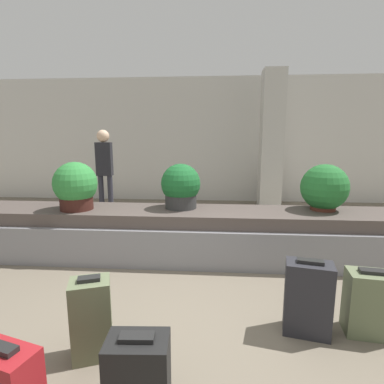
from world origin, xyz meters
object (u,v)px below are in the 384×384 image
pillar (271,141)px  suitcase_2 (138,372)px  suitcase_1 (308,298)px  traveler_0 (104,164)px  potted_plant_0 (324,188)px  suitcase_3 (369,303)px  potted_plant_1 (76,186)px  potted_plant_2 (181,187)px  suitcase_4 (92,318)px

pillar → suitcase_2: (-1.78, -5.67, -1.37)m
suitcase_1 → traveler_0: traveler_0 is taller
potted_plant_0 → suitcase_2: bearing=-127.4°
suitcase_3 → pillar: bearing=97.7°
suitcase_2 → potted_plant_1: potted_plant_1 is taller
potted_plant_1 → potted_plant_2: 1.44m
suitcase_1 → potted_plant_2: potted_plant_2 is taller
suitcase_1 → suitcase_2: bearing=-135.1°
suitcase_3 → traveler_0: 5.26m
suitcase_2 → traveler_0: 4.99m
pillar → potted_plant_2: size_ratio=5.11×
suitcase_2 → potted_plant_1: (-1.44, 2.32, 0.77)m
pillar → suitcase_4: size_ratio=4.94×
suitcase_2 → potted_plant_0: bearing=49.1°
pillar → potted_plant_0: 3.19m
suitcase_2 → potted_plant_2: (-0.02, 2.52, 0.75)m
pillar → suitcase_1: bearing=-96.1°
suitcase_1 → suitcase_2: 1.50m
potted_plant_1 → suitcase_3: bearing=-24.7°
suitcase_1 → pillar: bearing=95.9°
potted_plant_0 → potted_plant_1: (-3.39, -0.23, 0.02)m
suitcase_1 → suitcase_3: 0.52m
potted_plant_2 → traveler_0: size_ratio=0.34×
pillar → traveler_0: pillar is taller
suitcase_3 → potted_plant_2: bearing=144.5°
traveler_0 → potted_plant_0: bearing=149.0°
suitcase_4 → suitcase_2: bearing=-61.0°
suitcase_1 → suitcase_2: suitcase_1 is taller
suitcase_2 → potted_plant_2: 2.63m
potted_plant_0 → traveler_0: (-3.81, 2.00, 0.13)m
pillar → suitcase_3: (-0.00, -4.83, -1.32)m
pillar → suitcase_1: (-0.52, -4.86, -1.28)m
suitcase_2 → potted_plant_0: 3.29m
suitcase_2 → potted_plant_1: 2.84m
suitcase_1 → potted_plant_0: potted_plant_0 is taller
potted_plant_1 → potted_plant_2: potted_plant_1 is taller
potted_plant_1 → suitcase_1: bearing=-29.2°
suitcase_3 → suitcase_2: bearing=-146.9°
suitcase_2 → suitcase_4: bearing=135.2°
suitcase_3 → potted_plant_0: (0.17, 1.71, 0.71)m
suitcase_3 → traveler_0: bearing=142.2°
suitcase_2 → traveler_0: bearing=108.8°
suitcase_1 → potted_plant_0: bearing=80.3°
pillar → suitcase_4: (-2.24, -5.27, -1.29)m
potted_plant_1 → traveler_0: traveler_0 is taller
suitcase_3 → potted_plant_1: 3.62m
suitcase_4 → traveler_0: (-1.40, 4.14, 0.80)m
suitcase_1 → potted_plant_0: 1.98m
traveler_0 → suitcase_3: bearing=131.1°
suitcase_1 → suitcase_2: size_ratio=1.37×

